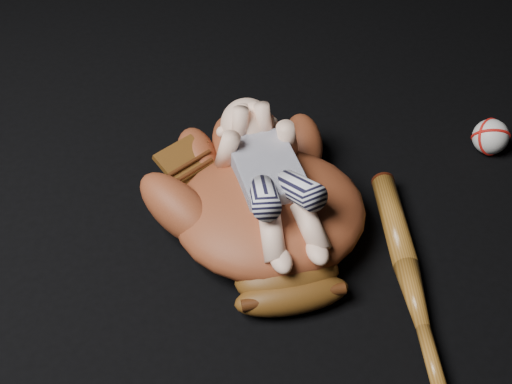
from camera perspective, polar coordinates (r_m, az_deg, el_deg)
baseball_glove at (r=1.05m, az=1.26°, el=-1.11°), size 0.42×0.47×0.14m
newborn_baby at (r=1.02m, az=1.44°, el=1.42°), size 0.21×0.37×0.14m
baseball_bat at (r=1.04m, az=13.48°, el=-7.42°), size 0.09×0.44×0.04m
baseball at (r=1.31m, az=20.13°, el=4.64°), size 0.08×0.08×0.07m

